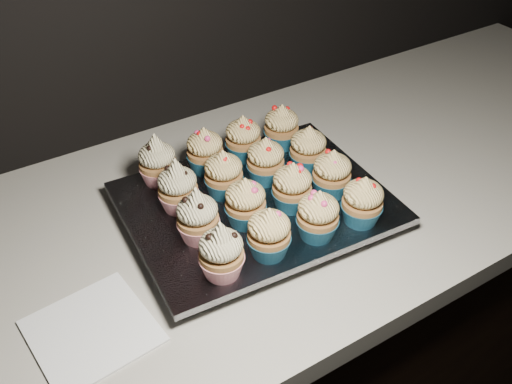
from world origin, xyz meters
TOP-DOWN VIEW (x-y plane):
  - worktop at (0.00, 1.70)m, footprint 2.44×0.64m
  - napkin at (-0.09, 1.57)m, footprint 0.16×0.16m
  - baking_tray at (0.22, 1.66)m, footprint 0.39×0.31m
  - foil_lining at (0.22, 1.66)m, footprint 0.43×0.34m
  - cupcake_0 at (0.09, 1.55)m, footprint 0.06×0.06m
  - cupcake_1 at (0.17, 1.55)m, footprint 0.06×0.06m
  - cupcake_2 at (0.25, 1.54)m, footprint 0.06×0.06m
  - cupcake_3 at (0.33, 1.53)m, footprint 0.06×0.06m
  - cupcake_4 at (0.10, 1.63)m, footprint 0.06×0.06m
  - cupcake_5 at (0.18, 1.62)m, footprint 0.06×0.06m
  - cupcake_6 at (0.26, 1.62)m, footprint 0.06×0.06m
  - cupcake_7 at (0.33, 1.61)m, footprint 0.06×0.06m
  - cupcake_8 at (0.11, 1.71)m, footprint 0.06×0.06m
  - cupcake_9 at (0.18, 1.70)m, footprint 0.06×0.06m
  - cupcake_10 at (0.26, 1.70)m, footprint 0.06×0.06m
  - cupcake_11 at (0.34, 1.69)m, footprint 0.06×0.06m
  - cupcake_12 at (0.11, 1.79)m, footprint 0.06×0.06m
  - cupcake_13 at (0.19, 1.78)m, footprint 0.06×0.06m
  - cupcake_14 at (0.26, 1.77)m, footprint 0.06×0.06m
  - cupcake_15 at (0.34, 1.77)m, footprint 0.06×0.06m

SIDE VIEW (x-z plane):
  - worktop at x=0.00m, z-range 0.86..0.90m
  - napkin at x=-0.09m, z-range 0.90..0.90m
  - baking_tray at x=0.22m, z-range 0.90..0.92m
  - foil_lining at x=0.22m, z-range 0.92..0.93m
  - cupcake_1 at x=0.17m, z-range 0.93..1.01m
  - cupcake_2 at x=0.25m, z-range 0.93..1.01m
  - cupcake_3 at x=0.33m, z-range 0.93..1.01m
  - cupcake_5 at x=0.18m, z-range 0.93..1.01m
  - cupcake_6 at x=0.26m, z-range 0.93..1.01m
  - cupcake_7 at x=0.33m, z-range 0.93..1.01m
  - cupcake_9 at x=0.18m, z-range 0.93..1.01m
  - cupcake_10 at x=0.26m, z-range 0.93..1.01m
  - cupcake_11 at x=0.34m, z-range 0.93..1.01m
  - cupcake_13 at x=0.19m, z-range 0.93..1.01m
  - cupcake_14 at x=0.26m, z-range 0.93..1.01m
  - cupcake_15 at x=0.34m, z-range 0.93..1.01m
  - cupcake_0 at x=0.09m, z-range 0.93..1.02m
  - cupcake_4 at x=0.10m, z-range 0.93..1.02m
  - cupcake_8 at x=0.11m, z-range 0.93..1.02m
  - cupcake_12 at x=0.11m, z-range 0.93..1.02m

